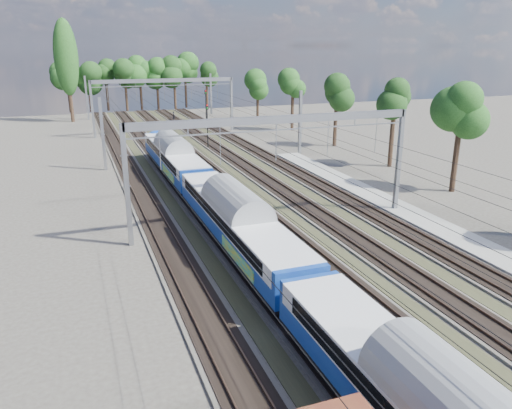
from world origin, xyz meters
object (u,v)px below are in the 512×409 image
object	(u,v)px
emu_train	(239,217)
signal_near	(207,121)
worker	(174,116)
signal_far	(206,102)

from	to	relation	value
emu_train	signal_near	size ratio (longest dim) A/B	10.73
worker	signal_near	world-z (taller)	signal_near
worker	emu_train	bearing A→B (deg)	-178.62
worker	signal_near	size ratio (longest dim) A/B	0.29
worker	signal_near	xyz separation A→B (m)	(-0.85, -28.94, 3.07)
emu_train	signal_near	distance (m)	38.37
emu_train	signal_near	xyz separation A→B (m)	(7.78, 37.56, 1.23)
emu_train	signal_far	bearing A→B (deg)	77.33
emu_train	worker	xyz separation A→B (m)	(8.63, 66.50, -1.83)
signal_near	signal_far	bearing A→B (deg)	79.54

